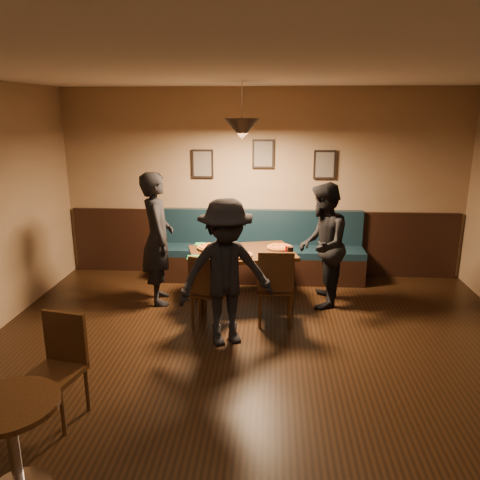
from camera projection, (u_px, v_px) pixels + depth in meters
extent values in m
plane|color=black|center=(252.00, 405.00, 4.13)|extent=(7.00, 7.00, 0.00)
plane|color=silver|center=(254.00, 62.00, 3.40)|extent=(7.00, 7.00, 0.00)
plane|color=#8C704F|center=(263.00, 184.00, 7.14)|extent=(6.00, 0.00, 6.00)
cube|color=black|center=(262.00, 242.00, 7.34)|extent=(5.88, 0.06, 1.00)
cube|color=black|center=(203.00, 164.00, 7.09)|extent=(0.32, 0.04, 0.42)
cube|color=black|center=(263.00, 154.00, 6.99)|extent=(0.32, 0.04, 0.42)
cube|color=black|center=(325.00, 165.00, 6.97)|extent=(0.32, 0.04, 0.42)
cone|color=black|center=(242.00, 129.00, 5.77)|extent=(0.44, 0.44, 0.25)
cube|color=black|center=(242.00, 277.00, 6.27)|extent=(1.49, 1.15, 0.70)
imported|color=black|center=(157.00, 239.00, 6.16)|extent=(0.58, 0.72, 1.73)
imported|color=black|center=(322.00, 246.00, 6.07)|extent=(0.73, 0.87, 1.61)
imported|color=black|center=(226.00, 273.00, 5.05)|extent=(1.18, 0.94, 1.60)
cylinder|color=#C26624|center=(211.00, 247.00, 6.27)|extent=(0.48, 0.48, 0.04)
cylinder|color=#C66425|center=(240.00, 255.00, 5.96)|extent=(0.39, 0.39, 0.04)
cylinder|color=#C47C24|center=(280.00, 247.00, 6.29)|extent=(0.36, 0.36, 0.04)
cylinder|color=black|center=(290.00, 253.00, 5.81)|extent=(0.09, 0.09, 0.16)
cylinder|color=#A8050B|center=(286.00, 249.00, 6.09)|extent=(0.03, 0.03, 0.11)
cube|color=#227F37|center=(200.00, 244.00, 6.50)|extent=(0.14, 0.14, 0.01)
cube|color=#207A3E|center=(194.00, 257.00, 5.91)|extent=(0.18, 0.18, 0.01)
cube|color=silver|center=(238.00, 260.00, 5.81)|extent=(0.21, 0.03, 0.00)
cylinder|color=black|center=(14.00, 448.00, 3.10)|extent=(0.82, 0.82, 0.68)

